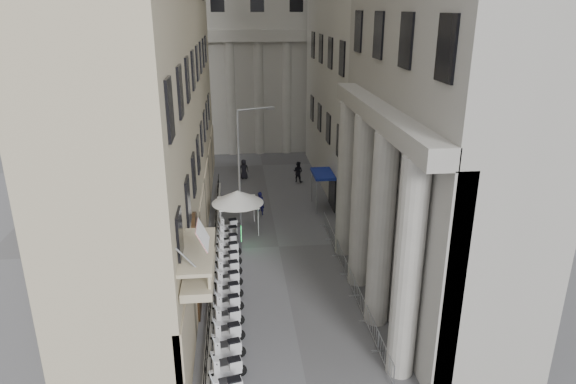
% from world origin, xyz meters
% --- Properties ---
extents(far_building, '(22.00, 10.00, 30.00)m').
position_xyz_m(far_building, '(0.00, 48.00, 15.00)').
color(far_building, '#B9B7AF').
rests_on(far_building, ground).
extents(iron_fence, '(0.30, 28.00, 1.40)m').
position_xyz_m(iron_fence, '(-4.30, 18.00, 0.00)').
color(iron_fence, black).
rests_on(iron_fence, ground).
extents(blue_awning, '(1.60, 3.00, 3.00)m').
position_xyz_m(blue_awning, '(4.15, 26.00, 0.00)').
color(blue_awning, navy).
rests_on(blue_awning, ground).
extents(scooter_1, '(1.49, 0.86, 1.50)m').
position_xyz_m(scooter_1, '(-3.38, 6.28, 0.00)').
color(scooter_1, silver).
rests_on(scooter_1, ground).
extents(scooter_2, '(1.49, 0.86, 1.50)m').
position_xyz_m(scooter_2, '(-3.38, 7.59, 0.00)').
color(scooter_2, silver).
rests_on(scooter_2, ground).
extents(scooter_3, '(1.49, 0.86, 1.50)m').
position_xyz_m(scooter_3, '(-3.38, 8.90, 0.00)').
color(scooter_3, silver).
rests_on(scooter_3, ground).
extents(scooter_4, '(1.49, 0.86, 1.50)m').
position_xyz_m(scooter_4, '(-3.38, 10.20, 0.00)').
color(scooter_4, silver).
rests_on(scooter_4, ground).
extents(scooter_5, '(1.49, 0.86, 1.50)m').
position_xyz_m(scooter_5, '(-3.38, 11.51, 0.00)').
color(scooter_5, silver).
rests_on(scooter_5, ground).
extents(scooter_6, '(1.49, 0.86, 1.50)m').
position_xyz_m(scooter_6, '(-3.38, 12.81, 0.00)').
color(scooter_6, silver).
rests_on(scooter_6, ground).
extents(scooter_7, '(1.49, 0.86, 1.50)m').
position_xyz_m(scooter_7, '(-3.38, 14.12, 0.00)').
color(scooter_7, silver).
rests_on(scooter_7, ground).
extents(scooter_8, '(1.49, 0.86, 1.50)m').
position_xyz_m(scooter_8, '(-3.38, 15.43, 0.00)').
color(scooter_8, silver).
rests_on(scooter_8, ground).
extents(scooter_9, '(1.49, 0.86, 1.50)m').
position_xyz_m(scooter_9, '(-3.38, 16.73, 0.00)').
color(scooter_9, silver).
rests_on(scooter_9, ground).
extents(scooter_10, '(1.49, 0.86, 1.50)m').
position_xyz_m(scooter_10, '(-3.38, 18.04, 0.00)').
color(scooter_10, silver).
rests_on(scooter_10, ground).
extents(scooter_11, '(1.49, 0.86, 1.50)m').
position_xyz_m(scooter_11, '(-3.38, 19.34, 0.00)').
color(scooter_11, silver).
rests_on(scooter_11, ground).
extents(scooter_12, '(1.49, 0.86, 1.50)m').
position_xyz_m(scooter_12, '(-3.38, 20.65, 0.00)').
color(scooter_12, silver).
rests_on(scooter_12, ground).
extents(scooter_13, '(1.49, 0.86, 1.50)m').
position_xyz_m(scooter_13, '(-3.38, 21.96, 0.00)').
color(scooter_13, silver).
rests_on(scooter_13, ground).
extents(barrier_0, '(0.60, 2.40, 1.10)m').
position_xyz_m(barrier_0, '(3.68, 6.19, 0.00)').
color(barrier_0, '#A8ABB0').
rests_on(barrier_0, ground).
extents(barrier_1, '(0.60, 2.40, 1.10)m').
position_xyz_m(barrier_1, '(3.68, 8.69, 0.00)').
color(barrier_1, '#A8ABB0').
rests_on(barrier_1, ground).
extents(barrier_2, '(0.60, 2.40, 1.10)m').
position_xyz_m(barrier_2, '(3.68, 11.19, 0.00)').
color(barrier_2, '#A8ABB0').
rests_on(barrier_2, ground).
extents(barrier_3, '(0.60, 2.40, 1.10)m').
position_xyz_m(barrier_3, '(3.68, 13.69, 0.00)').
color(barrier_3, '#A8ABB0').
rests_on(barrier_3, ground).
extents(barrier_4, '(0.60, 2.40, 1.10)m').
position_xyz_m(barrier_4, '(3.68, 16.19, 0.00)').
color(barrier_4, '#A8ABB0').
rests_on(barrier_4, ground).
extents(barrier_5, '(0.60, 2.40, 1.10)m').
position_xyz_m(barrier_5, '(3.68, 18.69, 0.00)').
color(barrier_5, '#A8ABB0').
rests_on(barrier_5, ground).
extents(barrier_6, '(0.60, 2.40, 1.10)m').
position_xyz_m(barrier_6, '(3.68, 21.19, 0.00)').
color(barrier_6, '#A8ABB0').
rests_on(barrier_6, ground).
extents(security_tent, '(3.74, 3.74, 3.04)m').
position_xyz_m(security_tent, '(-2.58, 22.27, 2.54)').
color(security_tent, silver).
rests_on(security_tent, ground).
extents(street_lamp, '(2.71, 1.25, 8.83)m').
position_xyz_m(street_lamp, '(-2.16, 22.62, 5.30)').
color(street_lamp, '#92959A').
rests_on(street_lamp, ground).
extents(info_kiosk, '(0.26, 0.79, 1.67)m').
position_xyz_m(info_kiosk, '(-2.64, 19.36, 0.84)').
color(info_kiosk, black).
rests_on(info_kiosk, ground).
extents(pedestrian_a, '(0.78, 0.60, 1.91)m').
position_xyz_m(pedestrian_a, '(-0.95, 25.04, 0.95)').
color(pedestrian_a, '#0E0D37').
rests_on(pedestrian_a, ground).
extents(pedestrian_b, '(1.20, 1.14, 1.96)m').
position_xyz_m(pedestrian_b, '(3.00, 32.76, 0.98)').
color(pedestrian_b, black).
rests_on(pedestrian_b, ground).
extents(pedestrian_c, '(1.02, 0.79, 1.87)m').
position_xyz_m(pedestrian_c, '(-1.98, 34.23, 0.93)').
color(pedestrian_c, black).
rests_on(pedestrian_c, ground).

